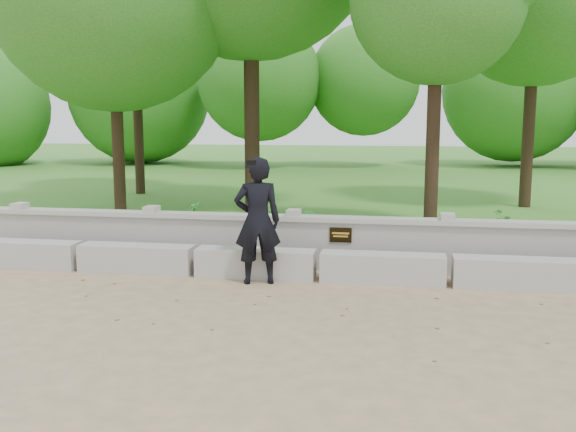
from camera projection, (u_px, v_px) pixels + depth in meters
ground at (299, 316)px, 8.21m from camera, size 80.00×80.00×0.00m
lawn at (362, 189)px, 21.82m from camera, size 40.00×22.00×0.25m
concrete_bench at (318, 266)px, 10.02m from camera, size 11.90×0.45×0.45m
parapet_wall at (323, 242)px, 10.67m from camera, size 12.50×0.35×0.90m
man_main at (257, 221)px, 9.70m from camera, size 0.81×0.75×1.94m
tree_far_left at (134, 7)px, 18.58m from camera, size 4.81×4.81×7.86m
shrub_a at (78, 224)px, 12.15m from camera, size 0.30×0.33×0.53m
shrub_b at (307, 229)px, 11.40m from camera, size 0.42×0.44×0.63m
shrub_c at (507, 226)px, 11.79m from camera, size 0.67×0.68×0.57m
shrub_d at (194, 217)px, 12.75m from camera, size 0.45×0.46×0.62m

